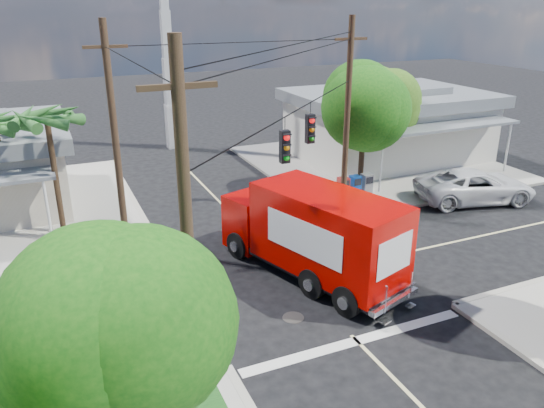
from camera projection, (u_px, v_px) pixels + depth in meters
ground at (294, 277)px, 19.59m from camera, size 120.00×120.00×0.00m
sidewalk_ne at (374, 164)px, 32.96m from camera, size 14.12×14.12×0.14m
road_markings at (313, 296)px, 18.33m from camera, size 32.00×32.00×0.01m
building_ne at (388, 122)px, 33.69m from camera, size 11.80×10.20×4.50m
radio_tower at (168, 64)px, 34.82m from camera, size 0.80×0.80×17.00m
tree_sw_front at (123, 332)px, 8.95m from camera, size 3.88×3.78×6.03m
tree_ne_front at (366, 104)px, 26.37m from camera, size 4.21×4.14×6.66m
tree_ne_back at (383, 104)px, 29.44m from camera, size 3.77×3.66×5.82m
palm_nw_front at (47, 121)px, 21.34m from camera, size 3.01×3.08×5.59m
utility_poles at (236, 149)px, 18.68m from camera, size 12.00×10.68×9.00m
vending_boxes at (355, 186)px, 27.09m from camera, size 1.90×0.50×1.10m
delivery_truck at (312, 233)px, 19.13m from camera, size 4.62×8.15×3.39m
parked_car at (475, 186)px, 26.72m from camera, size 6.42×4.12×1.65m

